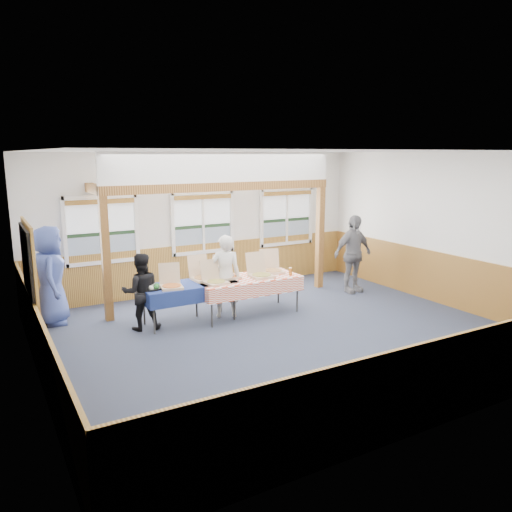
% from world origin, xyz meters
% --- Properties ---
extents(floor, '(8.00, 8.00, 0.00)m').
position_xyz_m(floor, '(0.00, 0.00, 0.00)').
color(floor, '#272E40').
rests_on(floor, ground).
extents(ceiling, '(8.00, 8.00, 0.00)m').
position_xyz_m(ceiling, '(0.00, 0.00, 3.20)').
color(ceiling, white).
rests_on(ceiling, wall_back).
extents(wall_back, '(8.00, 0.00, 8.00)m').
position_xyz_m(wall_back, '(0.00, 3.50, 1.60)').
color(wall_back, silver).
rests_on(wall_back, floor).
extents(wall_front, '(8.00, 0.00, 8.00)m').
position_xyz_m(wall_front, '(0.00, -3.50, 1.60)').
color(wall_front, silver).
rests_on(wall_front, floor).
extents(wall_left, '(0.00, 8.00, 8.00)m').
position_xyz_m(wall_left, '(-4.00, 0.00, 1.60)').
color(wall_left, silver).
rests_on(wall_left, floor).
extents(wall_right, '(0.00, 8.00, 8.00)m').
position_xyz_m(wall_right, '(4.00, 0.00, 1.60)').
color(wall_right, silver).
rests_on(wall_right, floor).
extents(wainscot_back, '(7.98, 0.05, 1.10)m').
position_xyz_m(wainscot_back, '(0.00, 3.48, 0.55)').
color(wainscot_back, brown).
rests_on(wainscot_back, floor).
extents(wainscot_front, '(7.98, 0.05, 1.10)m').
position_xyz_m(wainscot_front, '(0.00, -3.48, 0.55)').
color(wainscot_front, brown).
rests_on(wainscot_front, floor).
extents(wainscot_left, '(0.05, 6.98, 1.10)m').
position_xyz_m(wainscot_left, '(-3.98, 0.00, 0.55)').
color(wainscot_left, brown).
rests_on(wainscot_left, floor).
extents(wainscot_right, '(0.05, 6.98, 1.10)m').
position_xyz_m(wainscot_right, '(3.98, 0.00, 0.55)').
color(wainscot_right, brown).
rests_on(wainscot_right, floor).
extents(cased_opening, '(0.06, 1.30, 2.10)m').
position_xyz_m(cased_opening, '(-3.96, 0.90, 1.05)').
color(cased_opening, '#313131').
rests_on(cased_opening, wall_left).
extents(window_left, '(1.56, 0.10, 1.46)m').
position_xyz_m(window_left, '(-2.30, 3.46, 1.68)').
color(window_left, white).
rests_on(window_left, wall_back).
extents(window_mid, '(1.56, 0.10, 1.46)m').
position_xyz_m(window_mid, '(0.00, 3.46, 1.68)').
color(window_mid, white).
rests_on(window_mid, wall_back).
extents(window_right, '(1.56, 0.10, 1.46)m').
position_xyz_m(window_right, '(2.30, 3.46, 1.68)').
color(window_right, white).
rests_on(window_right, wall_back).
extents(post_left, '(0.15, 0.15, 2.40)m').
position_xyz_m(post_left, '(-2.50, 2.30, 1.20)').
color(post_left, '#573113').
rests_on(post_left, floor).
extents(post_right, '(0.15, 0.15, 2.40)m').
position_xyz_m(post_right, '(2.50, 2.30, 1.20)').
color(post_right, '#573113').
rests_on(post_right, floor).
extents(cross_beam, '(5.15, 0.18, 0.18)m').
position_xyz_m(cross_beam, '(0.00, 2.30, 2.49)').
color(cross_beam, '#573113').
rests_on(cross_beam, post_left).
extents(table_left, '(1.94, 1.47, 0.76)m').
position_xyz_m(table_left, '(-1.19, 1.42, 0.70)').
color(table_left, '#313131').
rests_on(table_left, floor).
extents(table_right, '(2.12, 1.02, 0.76)m').
position_xyz_m(table_right, '(0.00, 1.30, 0.71)').
color(table_right, '#313131').
rests_on(table_right, floor).
extents(pizza_box_a, '(0.47, 0.54, 0.42)m').
position_xyz_m(pizza_box_a, '(-1.58, 1.31, 0.82)').
color(pizza_box_a, tan).
rests_on(pizza_box_a, table_left).
extents(pizza_box_b, '(0.43, 0.52, 0.45)m').
position_xyz_m(pizza_box_b, '(-0.84, 1.59, 0.83)').
color(pizza_box_b, tan).
rests_on(pizza_box_b, table_left).
extents(pizza_box_c, '(0.44, 0.51, 0.42)m').
position_xyz_m(pizza_box_c, '(-0.75, 1.21, 0.82)').
color(pizza_box_c, tan).
rests_on(pizza_box_c, table_right).
extents(pizza_box_d, '(0.41, 0.49, 0.44)m').
position_xyz_m(pizza_box_d, '(-0.35, 1.50, 0.82)').
color(pizza_box_d, tan).
rests_on(pizza_box_d, table_right).
extents(pizza_box_e, '(0.44, 0.53, 0.46)m').
position_xyz_m(pizza_box_e, '(0.26, 1.23, 0.83)').
color(pizza_box_e, tan).
rests_on(pizza_box_e, table_right).
extents(pizza_box_f, '(0.52, 0.59, 0.45)m').
position_xyz_m(pizza_box_f, '(0.66, 1.45, 0.83)').
color(pizza_box_f, tan).
rests_on(pizza_box_f, table_right).
extents(veggie_tray, '(0.43, 0.43, 0.10)m').
position_xyz_m(veggie_tray, '(-1.94, 1.42, 0.79)').
color(veggie_tray, black).
rests_on(veggie_tray, table_left).
extents(drink_glass, '(0.07, 0.07, 0.15)m').
position_xyz_m(drink_glass, '(0.85, 1.05, 0.83)').
color(drink_glass, '#9C581A').
rests_on(drink_glass, table_right).
extents(woman_white, '(0.70, 0.58, 1.64)m').
position_xyz_m(woman_white, '(-0.44, 1.39, 0.82)').
color(woman_white, silver).
rests_on(woman_white, floor).
extents(woman_black, '(0.79, 0.67, 1.42)m').
position_xyz_m(woman_black, '(-2.09, 1.50, 0.71)').
color(woman_black, black).
rests_on(woman_black, floor).
extents(man_blue, '(0.73, 0.99, 1.87)m').
position_xyz_m(man_blue, '(-3.47, 2.62, 0.93)').
color(man_blue, '#3D4F99').
rests_on(man_blue, floor).
extents(person_grey, '(1.07, 0.48, 1.80)m').
position_xyz_m(person_grey, '(2.91, 1.57, 0.90)').
color(person_grey, slate).
rests_on(person_grey, floor).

